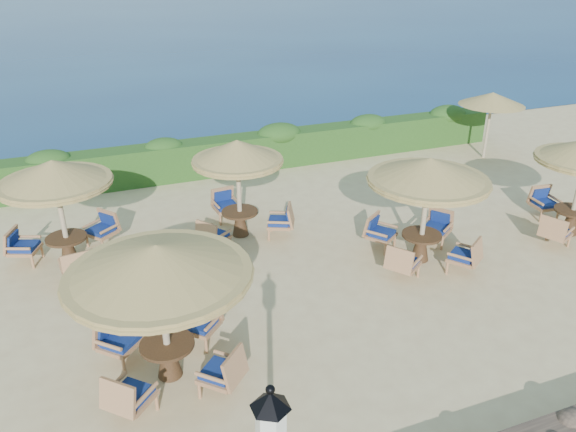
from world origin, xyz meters
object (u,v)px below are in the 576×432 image
(cafe_set_0, at_px, (160,285))
(cafe_set_3, at_px, (58,193))
(extra_parasol, at_px, (492,99))
(cafe_set_1, at_px, (427,191))
(cafe_set_4, at_px, (238,173))

(cafe_set_0, relative_size, cafe_set_3, 1.14)
(extra_parasol, xyz_separation_m, cafe_set_1, (-6.46, -5.62, -0.33))
(cafe_set_1, bearing_deg, cafe_set_4, 142.26)
(extra_parasol, bearing_deg, cafe_set_3, -169.66)
(cafe_set_0, height_order, cafe_set_3, same)
(cafe_set_1, height_order, cafe_set_3, same)
(cafe_set_4, bearing_deg, cafe_set_3, 178.80)
(extra_parasol, xyz_separation_m, cafe_set_4, (-10.18, -2.73, -0.39))
(cafe_set_4, bearing_deg, extra_parasol, 15.03)
(extra_parasol, distance_m, cafe_set_1, 8.56)
(extra_parasol, bearing_deg, cafe_set_1, -138.98)
(cafe_set_0, height_order, cafe_set_1, same)
(cafe_set_0, bearing_deg, cafe_set_4, 59.96)
(cafe_set_0, xyz_separation_m, cafe_set_4, (2.79, 4.82, -0.12))
(extra_parasol, relative_size, cafe_set_0, 0.77)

